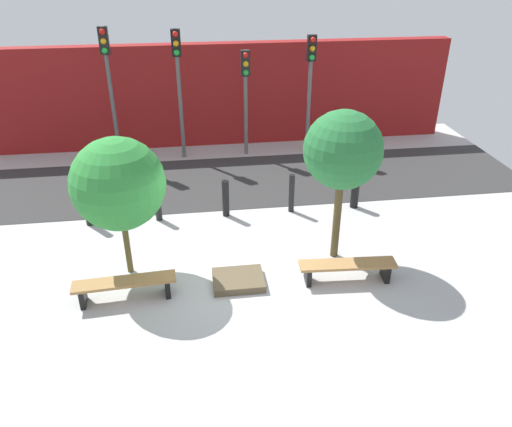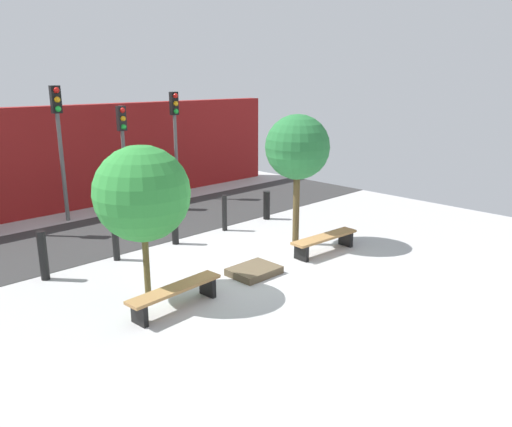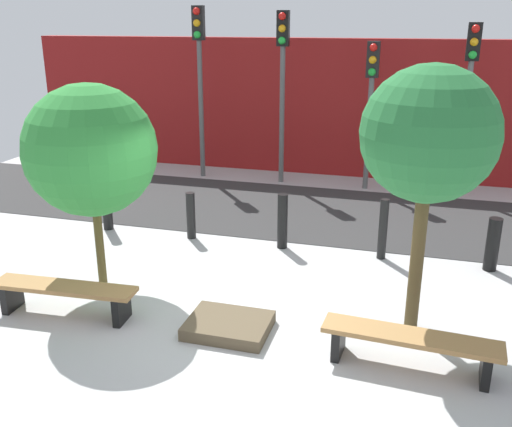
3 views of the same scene
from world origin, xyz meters
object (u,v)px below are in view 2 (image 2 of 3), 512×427
bollard_center (175,226)px  traffic_light_east (175,126)px  bollard_far_left (43,256)px  traffic_light_mid_west (59,130)px  tree_behind_left_bench (142,194)px  bollard_left (116,243)px  bollard_far_right (267,205)px  traffic_light_mid_east (123,138)px  bollard_right (225,213)px  bench_left (175,293)px  bench_right (325,240)px  planter_bed (254,271)px  tree_behind_right_bench (297,148)px

bollard_center → traffic_light_east: (3.07, 4.13, 2.09)m
bollard_far_left → traffic_light_mid_west: size_ratio=0.27×
tree_behind_left_bench → bollard_far_left: (-1.16, 2.19, -1.52)m
bollard_left → bollard_center: (1.70, 0.00, 0.06)m
bollard_far_right → traffic_light_mid_east: 5.13m
bollard_right → traffic_light_mid_east: (-0.68, 4.13, 1.80)m
bollard_center → traffic_light_mid_west: bearing=103.9°
bench_left → bollard_center: 3.86m
bench_left → traffic_light_mid_east: traffic_light_mid_east is taller
traffic_light_mid_east → tree_behind_left_bench: bearing=-117.3°
bench_right → bollard_right: 3.20m
bollard_far_left → bollard_far_right: 6.81m
planter_bed → bollard_left: size_ratio=1.21×
tree_behind_right_bench → bollard_far_right: bearing=62.1°
bollard_center → traffic_light_mid_west: size_ratio=0.24×
planter_bed → traffic_light_mid_east: size_ratio=0.31×
bollard_far_left → tree_behind_right_bench: bearing=-21.2°
bench_right → traffic_light_east: bearing=87.2°
tree_behind_right_bench → traffic_light_east: bearing=82.5°
bollard_right → bollard_center: bearing=180.0°
bollard_left → traffic_light_mid_east: (2.73, 4.13, 1.89)m
planter_bed → bollard_right: size_ratio=1.01×
bench_left → bollard_right: (3.95, 3.14, 0.19)m
planter_bed → bollard_far_right: bearing=40.8°
bench_right → traffic_light_mid_east: size_ratio=0.60×
bollard_center → bollard_far_right: size_ratio=1.12×
bollard_right → traffic_light_mid_east: 4.56m
tree_behind_right_bench → traffic_light_mid_west: traffic_light_mid_west is taller
bollard_center → bollard_far_left: bearing=180.0°
bench_left → traffic_light_mid_west: 7.76m
bollard_right → traffic_light_mid_west: bearing=123.4°
bollard_far_left → bollard_far_right: bollard_far_left is taller
bollard_far_left → bollard_center: 3.41m
bollard_far_right → bollard_left: bearing=180.0°
bollard_far_left → traffic_light_mid_west: (2.38, 4.13, 2.19)m
traffic_light_mid_west → traffic_light_mid_east: traffic_light_mid_west is taller
planter_bed → bollard_left: 3.42m
tree_behind_right_bench → bollard_far_right: 3.24m
bollard_right → bollard_far_right: bearing=0.0°
bollard_center → bollard_far_right: bollard_center is taller
planter_bed → traffic_light_mid_west: traffic_light_mid_west is taller
tree_behind_left_bench → tree_behind_right_bench: (4.49, -0.00, 0.45)m
bench_left → tree_behind_left_bench: tree_behind_left_bench is taller
bench_left → bollard_left: bollard_left is taller
bench_left → bench_right: size_ratio=0.99×
tree_behind_right_bench → bollard_far_right: size_ratio=3.85×
bollard_left → traffic_light_east: (4.77, 4.13, 2.15)m
bollard_center → bollard_far_right: 3.41m
bollard_left → traffic_light_mid_west: bearing=80.7°
bench_left → traffic_light_east: 9.29m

